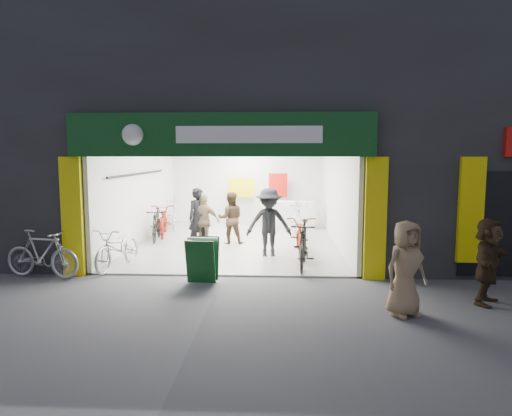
# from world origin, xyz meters

# --- Properties ---
(ground) EXTENTS (60.00, 60.00, 0.00)m
(ground) POSITION_xyz_m (0.00, 0.00, 0.00)
(ground) COLOR #56565B
(ground) RESTS_ON ground
(building) EXTENTS (17.00, 10.27, 8.00)m
(building) POSITION_xyz_m (0.91, 4.99, 4.31)
(building) COLOR #232326
(building) RESTS_ON ground
(bike_left_front) EXTENTS (0.97, 1.96, 0.98)m
(bike_left_front) POSITION_xyz_m (-2.50, 0.60, 0.49)
(bike_left_front) COLOR #AAABAF
(bike_left_front) RESTS_ON ground
(bike_left_midfront) EXTENTS (0.70, 1.75, 1.02)m
(bike_left_midfront) POSITION_xyz_m (-2.50, 3.96, 0.51)
(bike_left_midfront) COLOR black
(bike_left_midfront) RESTS_ON ground
(bike_left_midback) EXTENTS (1.09, 2.14, 1.08)m
(bike_left_midback) POSITION_xyz_m (-2.50, 4.88, 0.54)
(bike_left_midback) COLOR #9A1A0E
(bike_left_midback) RESTS_ON ground
(bike_left_back) EXTENTS (0.86, 1.92, 1.11)m
(bike_left_back) POSITION_xyz_m (-2.50, 6.39, 0.56)
(bike_left_back) COLOR #B5B5BA
(bike_left_back) RESTS_ON ground
(bike_right_front) EXTENTS (0.73, 1.92, 1.13)m
(bike_right_front) POSITION_xyz_m (1.80, 0.81, 0.56)
(bike_right_front) COLOR black
(bike_right_front) RESTS_ON ground
(bike_right_mid) EXTENTS (0.75, 2.07, 1.08)m
(bike_right_mid) POSITION_xyz_m (1.80, 2.22, 0.54)
(bike_right_mid) COLOR maroon
(bike_right_mid) RESTS_ON ground
(bike_right_back) EXTENTS (0.66, 2.03, 1.21)m
(bike_right_back) POSITION_xyz_m (1.80, 4.61, 0.60)
(bike_right_back) COLOR silver
(bike_right_back) RESTS_ON ground
(parked_bike) EXTENTS (1.81, 0.78, 1.05)m
(parked_bike) POSITION_xyz_m (-3.84, -0.30, 0.53)
(parked_bike) COLOR #AEAEB3
(parked_bike) RESTS_ON ground
(customer_a) EXTENTS (0.75, 0.67, 1.71)m
(customer_a) POSITION_xyz_m (-1.05, 3.11, 0.86)
(customer_a) COLOR black
(customer_a) RESTS_ON ground
(customer_b) EXTENTS (0.82, 0.68, 1.56)m
(customer_b) POSITION_xyz_m (-0.19, 3.58, 0.78)
(customer_b) COLOR #3E2C1C
(customer_b) RESTS_ON ground
(customer_c) EXTENTS (1.21, 0.75, 1.80)m
(customer_c) POSITION_xyz_m (0.97, 1.94, 0.90)
(customer_c) COLOR black
(customer_c) RESTS_ON ground
(customer_d) EXTENTS (0.95, 0.54, 1.53)m
(customer_d) POSITION_xyz_m (-0.89, 3.08, 0.77)
(customer_d) COLOR #7E6649
(customer_d) RESTS_ON ground
(pedestrian_near) EXTENTS (0.92, 0.80, 1.58)m
(pedestrian_near) POSITION_xyz_m (3.30, -2.24, 0.79)
(pedestrian_near) COLOR #8E7152
(pedestrian_near) RESTS_ON ground
(pedestrian_far) EXTENTS (1.20, 1.43, 1.54)m
(pedestrian_far) POSITION_xyz_m (4.91, -1.57, 0.77)
(pedestrian_far) COLOR #392A1A
(pedestrian_far) RESTS_ON ground
(sandwich_board) EXTENTS (0.64, 0.66, 0.92)m
(sandwich_board) POSITION_xyz_m (-0.34, -0.50, 0.51)
(sandwich_board) COLOR #104119
(sandwich_board) RESTS_ON ground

